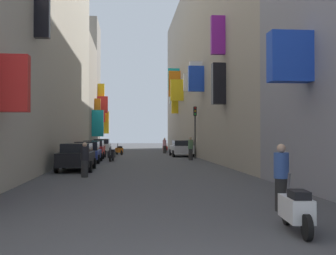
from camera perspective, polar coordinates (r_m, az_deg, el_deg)
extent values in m
plane|color=#424244|center=(34.58, -3.82, -4.20)|extent=(140.00, 140.00, 0.00)
cube|color=#BCB29E|center=(27.17, -20.95, 14.15)|extent=(6.00, 41.44, 17.99)
cube|color=red|center=(14.74, -19.69, 5.50)|extent=(0.97, 0.45, 1.83)
cube|color=black|center=(20.65, -16.26, 15.24)|extent=(0.66, 0.37, 2.94)
cube|color=#9E9384|center=(52.17, -13.12, 4.03)|extent=(6.00, 11.03, 12.99)
cube|color=orange|center=(53.38, -9.28, 2.64)|extent=(0.75, 0.54, 2.12)
cube|color=green|center=(56.04, -9.00, 0.31)|extent=(0.93, 0.44, 2.43)
cube|color=#19B2BF|center=(49.68, -9.26, 0.55)|extent=(1.32, 0.56, 2.99)
cube|color=gray|center=(61.56, -11.92, 5.41)|extent=(6.00, 7.53, 17.59)
cube|color=red|center=(58.11, -8.63, 2.99)|extent=(1.40, 0.61, 2.21)
cube|color=red|center=(62.16, -8.68, 2.13)|extent=(0.81, 0.55, 3.08)
cube|color=yellow|center=(58.90, -8.83, 4.56)|extent=(0.91, 0.46, 2.40)
cube|color=yellow|center=(62.87, -8.41, 0.66)|extent=(1.32, 0.65, 3.20)
cube|color=blue|center=(60.06, -8.84, 4.00)|extent=(0.73, 0.56, 1.61)
cube|color=blue|center=(14.60, 15.78, 8.94)|extent=(1.36, 0.62, 1.62)
cube|color=#9E9384|center=(33.54, 10.55, 13.58)|extent=(6.00, 24.92, 20.73)
cube|color=black|center=(26.58, 6.68, 5.75)|extent=(0.80, 0.61, 2.50)
cube|color=blue|center=(33.92, 3.72, 6.43)|extent=(1.23, 0.40, 2.00)
cube|color=white|center=(41.58, 2.48, 5.97)|extent=(0.62, 0.44, 1.70)
cube|color=purple|center=(27.10, 6.60, 11.99)|extent=(0.86, 0.39, 2.36)
cube|color=white|center=(34.83, 3.69, 7.05)|extent=(1.00, 0.49, 1.96)
cube|color=#9E9384|center=(55.24, 4.05, 6.07)|extent=(6.00, 20.82, 17.49)
cube|color=yellow|center=(51.36, 0.89, 2.98)|extent=(0.78, 0.61, 2.01)
cube|color=orange|center=(49.23, 0.87, 5.78)|extent=(1.32, 0.42, 2.90)
cube|color=yellow|center=(46.39, 1.19, 4.95)|extent=(1.39, 0.50, 2.27)
cube|color=white|center=(54.82, 0.56, 3.89)|extent=(0.69, 0.59, 1.56)
cube|color=#19B2BF|center=(50.16, 0.76, 6.37)|extent=(1.32, 0.41, 2.50)
cube|color=white|center=(48.35, -8.75, -2.53)|extent=(1.83, 4.38, 0.68)
cube|color=black|center=(48.55, -8.74, -1.81)|extent=(1.61, 2.45, 0.53)
cylinder|color=black|center=(46.87, -7.75, -3.00)|extent=(0.18, 0.60, 0.60)
cylinder|color=black|center=(46.98, -9.98, -2.99)|extent=(0.18, 0.60, 0.60)
cylinder|color=black|center=(49.75, -7.60, -2.88)|extent=(0.18, 0.60, 0.60)
cylinder|color=black|center=(49.86, -9.70, -2.87)|extent=(0.18, 0.60, 0.60)
cube|color=navy|center=(30.87, -10.62, -3.48)|extent=(1.75, 4.47, 0.57)
cube|color=black|center=(31.07, -10.58, -2.39)|extent=(1.54, 2.50, 0.59)
cylinder|color=black|center=(29.34, -9.19, -4.17)|extent=(0.18, 0.60, 0.60)
cylinder|color=black|center=(29.52, -12.59, -4.14)|extent=(0.18, 0.60, 0.60)
cylinder|color=black|center=(32.28, -8.82, -3.88)|extent=(0.18, 0.60, 0.60)
cylinder|color=black|center=(32.44, -11.92, -3.86)|extent=(0.18, 0.60, 0.60)
cube|color=black|center=(23.92, -11.98, -4.03)|extent=(1.70, 4.06, 0.70)
cube|color=black|center=(24.10, -11.92, -2.62)|extent=(1.50, 2.27, 0.47)
cylinder|color=black|center=(22.52, -10.23, -5.12)|extent=(0.18, 0.60, 0.60)
cylinder|color=black|center=(22.74, -14.53, -5.06)|extent=(0.18, 0.60, 0.60)
cylinder|color=black|center=(25.19, -9.70, -4.69)|extent=(0.18, 0.60, 0.60)
cylinder|color=black|center=(25.38, -13.54, -4.65)|extent=(0.18, 0.60, 0.60)
cube|color=#B21E1E|center=(36.53, -9.78, -3.00)|extent=(1.71, 4.36, 0.70)
cube|color=black|center=(36.73, -9.75, -2.07)|extent=(1.51, 2.44, 0.48)
cylinder|color=black|center=(35.05, -8.57, -3.66)|extent=(0.18, 0.60, 0.60)
cylinder|color=black|center=(35.19, -11.36, -3.64)|extent=(0.18, 0.60, 0.60)
cylinder|color=black|center=(37.92, -8.32, -3.46)|extent=(0.18, 0.60, 0.60)
cylinder|color=black|center=(38.05, -10.89, -3.44)|extent=(0.18, 0.60, 0.60)
cube|color=#B7B7BC|center=(39.43, 1.84, -2.89)|extent=(1.84, 4.33, 0.67)
cube|color=black|center=(39.20, 1.88, -2.06)|extent=(1.62, 2.43, 0.48)
cylinder|color=black|center=(40.76, 0.31, -3.30)|extent=(0.18, 0.60, 0.60)
cylinder|color=black|center=(40.98, 2.88, -3.29)|extent=(0.18, 0.60, 0.60)
cylinder|color=black|center=(37.92, 0.73, -3.47)|extent=(0.18, 0.60, 0.60)
cylinder|color=black|center=(38.15, 3.48, -3.45)|extent=(0.18, 0.60, 0.60)
cube|color=black|center=(32.30, -7.44, -3.59)|extent=(0.56, 1.11, 0.45)
cube|color=black|center=(32.49, -7.39, -3.04)|extent=(0.38, 0.59, 0.16)
cylinder|color=#4C4C51|center=(31.77, -7.59, -3.05)|extent=(0.09, 0.28, 0.68)
cylinder|color=black|center=(31.66, -7.63, -4.05)|extent=(0.16, 0.49, 0.48)
cylinder|color=black|center=(32.97, -7.26, -3.93)|extent=(0.16, 0.49, 0.48)
cube|color=orange|center=(42.40, -6.45, -2.98)|extent=(0.79, 1.20, 0.45)
cube|color=black|center=(42.19, -6.36, -2.58)|extent=(0.49, 0.64, 0.16)
cylinder|color=#4C4C51|center=(42.92, -6.69, -2.53)|extent=(0.15, 0.28, 0.68)
cylinder|color=black|center=(43.07, -6.75, -3.25)|extent=(0.26, 0.49, 0.48)
cylinder|color=black|center=(41.75, -6.14, -3.32)|extent=(0.26, 0.49, 0.48)
cube|color=silver|center=(9.02, 16.52, -10.22)|extent=(0.55, 1.17, 0.45)
cube|color=black|center=(8.77, 16.89, -8.46)|extent=(0.37, 0.59, 0.16)
cylinder|color=#4C4C51|center=(9.51, 15.57, -7.76)|extent=(0.09, 0.28, 0.68)
cylinder|color=black|center=(9.72, 15.36, -10.89)|extent=(0.15, 0.49, 0.48)
cylinder|color=black|center=(8.39, 17.88, -12.47)|extent=(0.15, 0.49, 0.48)
cube|color=red|center=(48.80, -0.39, -2.73)|extent=(0.48, 1.13, 0.45)
cube|color=black|center=(48.99, -0.42, -2.37)|extent=(0.34, 0.57, 0.16)
cylinder|color=#4C4C51|center=(48.24, -0.31, -2.37)|extent=(0.07, 0.28, 0.68)
cylinder|color=black|center=(48.12, -0.28, -3.03)|extent=(0.12, 0.48, 0.48)
cylinder|color=black|center=(49.49, -0.49, -2.97)|extent=(0.12, 0.48, 0.48)
cylinder|color=#2F2F2F|center=(20.09, -10.93, -5.37)|extent=(0.44, 0.44, 0.77)
cylinder|color=black|center=(20.05, -10.93, -3.40)|extent=(0.52, 0.52, 0.61)
sphere|color=tan|center=(20.04, -10.92, -2.23)|extent=(0.21, 0.21, 0.21)
cylinder|color=#2C2C2C|center=(33.32, 3.00, -3.58)|extent=(0.39, 0.39, 0.86)
cylinder|color=#4C724C|center=(33.29, 3.00, -2.25)|extent=(0.46, 0.46, 0.68)
sphere|color=tan|center=(33.29, 2.99, -1.46)|extent=(0.23, 0.23, 0.23)
cylinder|color=black|center=(11.40, 14.73, -8.56)|extent=(0.36, 0.36, 0.82)
cylinder|color=#335199|center=(11.33, 14.72, -4.86)|extent=(0.42, 0.42, 0.65)
sphere|color=tan|center=(11.30, 14.71, -2.66)|extent=(0.22, 0.22, 0.22)
cylinder|color=#303030|center=(45.66, -0.46, -2.94)|extent=(0.39, 0.39, 0.79)
cylinder|color=pink|center=(45.64, -0.46, -2.04)|extent=(0.46, 0.46, 0.63)
sphere|color=tan|center=(45.64, -0.46, -1.51)|extent=(0.22, 0.22, 0.22)
cylinder|color=#2D2D2D|center=(35.58, 3.58, -1.28)|extent=(0.12, 0.12, 3.52)
cube|color=black|center=(35.64, 3.58, 2.16)|extent=(0.26, 0.26, 0.75)
sphere|color=red|center=(35.51, 3.61, 2.57)|extent=(0.14, 0.14, 0.14)
sphere|color=orange|center=(35.50, 3.61, 2.17)|extent=(0.14, 0.14, 0.14)
sphere|color=green|center=(35.49, 3.62, 1.77)|extent=(0.14, 0.14, 0.14)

